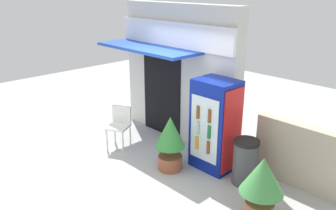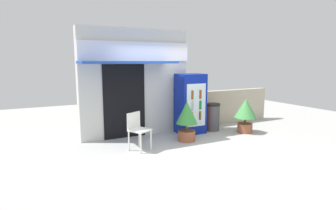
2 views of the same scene
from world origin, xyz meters
name	(u,v)px [view 1 (image 1 of 2)]	position (x,y,z in m)	size (l,w,h in m)	color
ground	(140,170)	(0.00, 0.00, 0.00)	(16.00, 16.00, 0.00)	#B2B2AD
storefront_building	(177,71)	(-0.63, 1.62, 1.51)	(3.12, 1.16, 2.93)	silver
drink_cooler	(215,125)	(0.87, 1.09, 0.85)	(0.78, 0.66, 1.71)	navy
plastic_chair	(120,123)	(-1.05, 0.34, 0.53)	(0.56, 0.56, 0.88)	white
potted_plant_near_shop	(170,139)	(0.36, 0.45, 0.61)	(0.56, 0.56, 1.05)	#995138
potted_plant_curbside	(262,182)	(2.31, 0.39, 0.61)	(0.64, 0.64, 0.99)	#995138
trash_bin	(245,162)	(1.61, 1.03, 0.41)	(0.44, 0.44, 0.82)	#47474C
stone_boundary_wall	(336,169)	(2.86, 1.64, 0.55)	(2.80, 0.20, 1.11)	#B7AD93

